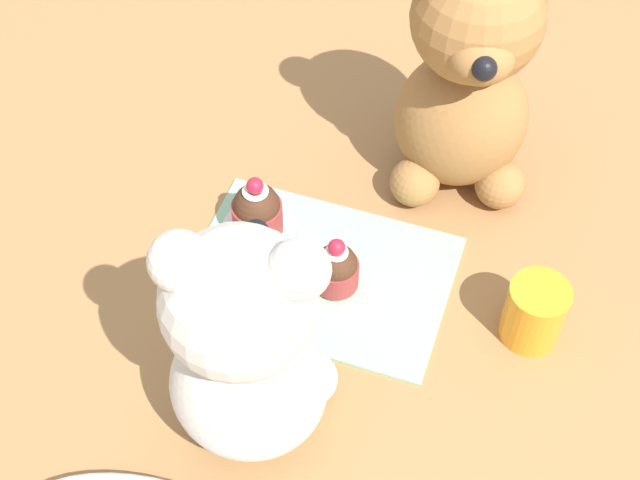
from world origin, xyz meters
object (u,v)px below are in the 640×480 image
at_px(saucer_plate, 259,230).
at_px(juice_glass, 535,310).
at_px(cupcake_near_cream_bear, 336,268).
at_px(teddy_bear_tan, 468,79).
at_px(cupcake_near_tan_bear, 257,210).
at_px(teddy_bear_cream, 250,350).

relative_size(saucer_plate, juice_glass, 1.14).
bearing_deg(cupcake_near_cream_bear, teddy_bear_tan, -111.43).
relative_size(saucer_plate, cupcake_near_tan_bear, 1.04).
relative_size(teddy_bear_tan, cupcake_near_cream_bear, 4.40).
relative_size(teddy_bear_cream, juice_glass, 3.88).
bearing_deg(teddy_bear_cream, cupcake_near_tan_bear, -82.59).
bearing_deg(cupcake_near_cream_bear, juice_glass, -176.62).
height_order(cupcake_near_cream_bear, cupcake_near_tan_bear, cupcake_near_tan_bear).
xyz_separation_m(teddy_bear_cream, juice_glass, (-0.21, -0.18, -0.09)).
relative_size(teddy_bear_cream, cupcake_near_tan_bear, 3.57).
height_order(teddy_bear_tan, cupcake_near_tan_bear, teddy_bear_tan).
bearing_deg(teddy_bear_tan, cupcake_near_cream_bear, -128.55).
bearing_deg(juice_glass, cupcake_near_tan_bear, -4.82).
height_order(teddy_bear_cream, cupcake_near_tan_bear, teddy_bear_cream).
distance_m(teddy_bear_cream, saucer_plate, 0.25).
bearing_deg(cupcake_near_tan_bear, juice_glass, 175.18).
relative_size(teddy_bear_tan, juice_glass, 4.17).
relative_size(teddy_bear_cream, teddy_bear_tan, 0.93).
relative_size(teddy_bear_cream, saucer_plate, 3.41).
bearing_deg(cupcake_near_tan_bear, cupcake_near_cream_bear, 159.70).
distance_m(teddy_bear_tan, juice_glass, 0.24).
bearing_deg(teddy_bear_cream, cupcake_near_cream_bear, -109.71).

